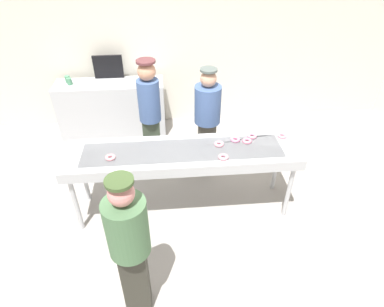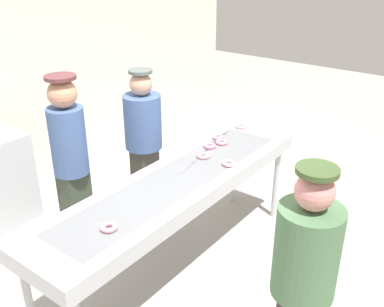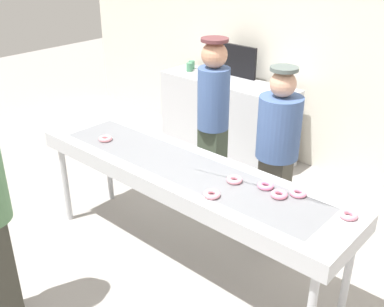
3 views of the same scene
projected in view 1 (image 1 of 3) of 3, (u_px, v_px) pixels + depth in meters
ground_plane at (184, 206)px, 4.46m from camera, size 16.00×16.00×0.00m
back_wall at (172, 28)px, 5.44m from camera, size 8.00×0.12×3.37m
fryer_conveyor at (183, 155)px, 3.96m from camera, size 2.81×0.69×0.93m
strawberry_donut_0 at (235, 139)px, 4.07m from camera, size 0.16×0.16×0.03m
strawberry_donut_1 at (110, 157)px, 3.77m from camera, size 0.17×0.17×0.03m
strawberry_donut_2 at (252, 136)px, 4.14m from camera, size 0.12×0.12×0.03m
strawberry_donut_3 at (223, 157)px, 3.78m from camera, size 0.16×0.16×0.03m
strawberry_donut_4 at (282, 136)px, 4.14m from camera, size 0.14×0.14×0.03m
strawberry_donut_5 at (247, 141)px, 4.05m from camera, size 0.14×0.14×0.03m
strawberry_donut_6 at (219, 144)px, 3.99m from camera, size 0.14×0.14×0.03m
worker_baker at (150, 114)px, 4.55m from camera, size 0.30×0.30×1.74m
worker_assistant at (207, 117)px, 4.53m from camera, size 0.36×0.36×1.64m
customer_waiting at (130, 243)px, 2.78m from camera, size 0.36×0.36×1.66m
prep_counter at (113, 109)px, 5.71m from camera, size 1.79×0.53×0.96m
paper_cup_0 at (68, 79)px, 5.42m from camera, size 0.08×0.08×0.11m
paper_cup_1 at (69, 81)px, 5.34m from camera, size 0.08×0.08×0.11m
menu_display at (108, 67)px, 5.48m from camera, size 0.49×0.04×0.39m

